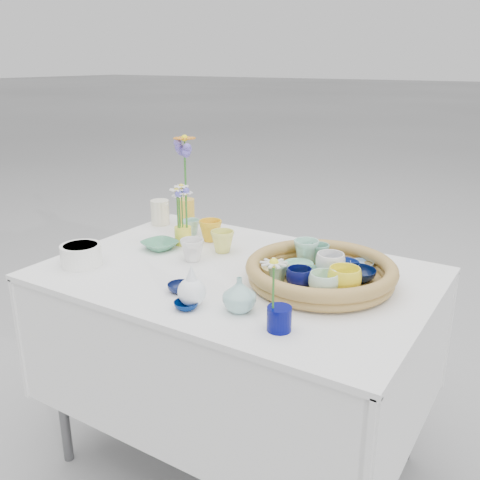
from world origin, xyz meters
The scene contains 34 objects.
ground centered at (0.00, 0.00, 0.00)m, with size 80.00×80.00×0.00m, color #A0A0A0.
display_table centered at (0.00, 0.00, 0.00)m, with size 1.26×0.86×0.77m, color silver, non-canonical shape.
wicker_tray centered at (0.28, 0.05, 0.80)m, with size 0.47×0.47×0.08m, color olive, non-canonical shape.
tray_ceramic_0 centered at (0.32, 0.14, 0.80)m, with size 0.11×0.11×0.03m, color navy.
tray_ceramic_1 centered at (0.38, 0.10, 0.80)m, with size 0.11×0.11×0.04m, color black.
tray_ceramic_2 centered at (0.38, -0.01, 0.82)m, with size 0.10×0.10×0.08m, color yellow.
tray_ceramic_3 centered at (0.27, 0.01, 0.80)m, with size 0.13×0.13×0.03m, color #3D795D.
tray_ceramic_4 centered at (0.18, -0.04, 0.81)m, with size 0.07×0.07×0.06m, color #7DA982.
tray_ceramic_5 centered at (0.20, 0.06, 0.80)m, with size 0.10×0.10×0.03m, color #9BE7C8.
tray_ceramic_6 centered at (0.18, 0.15, 0.82)m, with size 0.09×0.09×0.08m, color #9ED8C1.
tray_ceramic_7 centered at (0.29, 0.09, 0.82)m, with size 0.09×0.09×0.07m, color white.
tray_ceramic_8 centered at (0.36, 0.20, 0.80)m, with size 0.08×0.08×0.02m, color #89B0D9.
tray_ceramic_9 centered at (0.25, -0.05, 0.81)m, with size 0.08×0.08×0.06m, color #070B45.
tray_ceramic_10 centered at (0.15, 0.00, 0.80)m, with size 0.09×0.09×0.03m, color #D4C177.
tray_ceramic_11 centered at (0.34, -0.06, 0.82)m, with size 0.09×0.09×0.07m, color silver.
tray_ceramic_12 centered at (0.22, 0.18, 0.82)m, with size 0.07×0.07×0.06m, color #68A78D.
loose_ceramic_0 centered at (-0.26, 0.22, 0.81)m, with size 0.09×0.09×0.08m, color gold.
loose_ceramic_1 centered at (-0.15, 0.13, 0.81)m, with size 0.09×0.09×0.08m, color #DCDC5F.
loose_ceramic_2 centered at (-0.36, 0.04, 0.78)m, with size 0.13×0.13×0.03m, color #4C956E.
loose_ceramic_3 centered at (-0.19, 0.00, 0.80)m, with size 0.08×0.08×0.08m, color silver.
loose_ceramic_4 centered at (-0.06, -0.23, 0.78)m, with size 0.08×0.08×0.02m, color #0D1744.
loose_ceramic_5 centered at (-0.37, 0.24, 0.80)m, with size 0.07×0.07×0.06m, color #9AD1BC.
loose_ceramic_6 centered at (0.03, -0.32, 0.78)m, with size 0.07×0.07×0.02m, color #001852.
fluted_bowl centered at (-0.49, -0.23, 0.80)m, with size 0.14×0.14×0.07m, color white, non-canonical shape.
bud_vase_paleblue centered at (0.03, -0.29, 0.83)m, with size 0.08×0.08×0.13m, color white, non-canonical shape.
bud_vase_seafoam centered at (0.16, -0.25, 0.82)m, with size 0.10×0.10×0.10m, color #8FC0BB.
bud_vase_cobalt centered at (0.31, -0.29, 0.80)m, with size 0.07×0.07×0.07m, color #010557.
single_daisy centered at (0.30, -0.30, 0.89)m, with size 0.08×0.08×0.14m, color silver, non-canonical shape.
tall_vase_yellow centered at (-0.42, 0.27, 0.83)m, with size 0.07×0.07×0.13m, color yellow.
gerbera centered at (-0.42, 0.27, 1.02)m, with size 0.10×0.10×0.27m, color orange, non-canonical shape.
hydrangea centered at (-0.42, 0.27, 1.00)m, with size 0.08×0.08×0.29m, color #5F4FB7, non-canonical shape.
white_pitcher centered at (-0.57, 0.28, 0.82)m, with size 0.11×0.08×0.11m, color #EFEBCD, non-canonical shape.
daisy_cup centered at (-0.32, 0.13, 0.80)m, with size 0.06×0.06×0.07m, color yellow.
daisy_posy centered at (-0.32, 0.11, 0.92)m, with size 0.08×0.08×0.17m, color white, non-canonical shape.
Camera 1 is at (0.89, -1.40, 1.44)m, focal length 40.00 mm.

